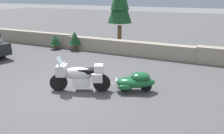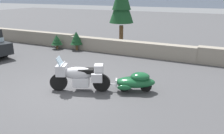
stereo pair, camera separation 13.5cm
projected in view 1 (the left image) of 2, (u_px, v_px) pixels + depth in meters
name	position (u px, v px, depth m)	size (l,w,h in m)	color
ground_plane	(69.00, 90.00, 8.93)	(80.00, 80.00, 0.00)	#424244
stone_guard_wall	(130.00, 48.00, 13.96)	(24.00, 0.61, 0.92)	gray
touring_motorcycle	(80.00, 76.00, 8.71)	(2.17, 1.28, 1.33)	black
car_shaped_trailer	(136.00, 81.00, 8.73)	(2.16, 1.24, 0.76)	black
pine_sapling_near	(75.00, 39.00, 14.94)	(0.81, 0.81, 1.23)	brown
pine_sapling_farther	(55.00, 40.00, 15.30)	(0.75, 0.75, 0.94)	brown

